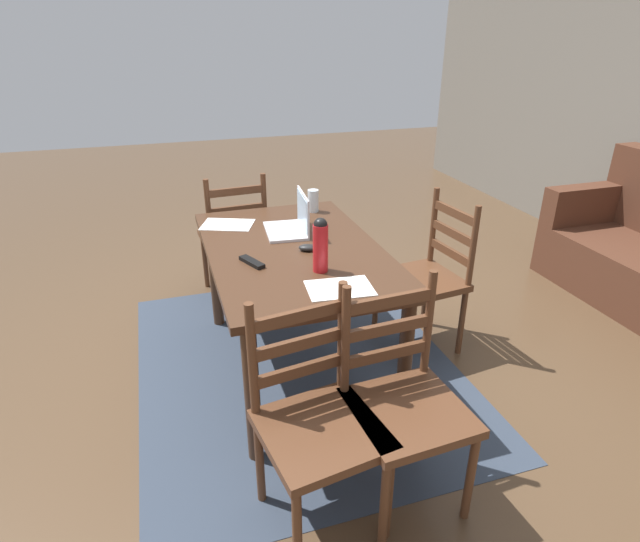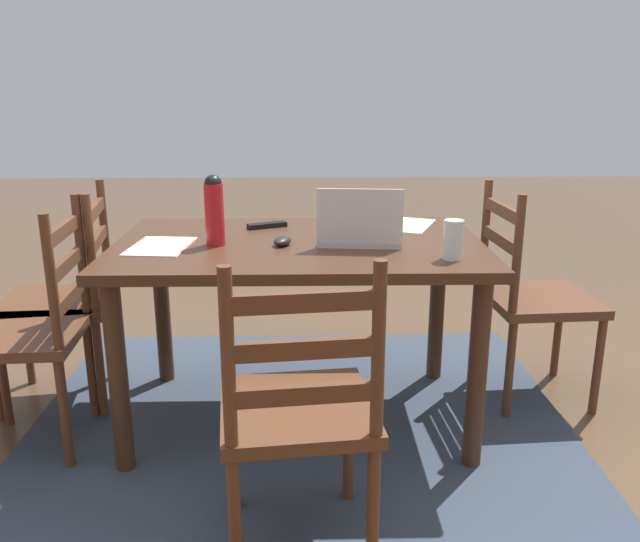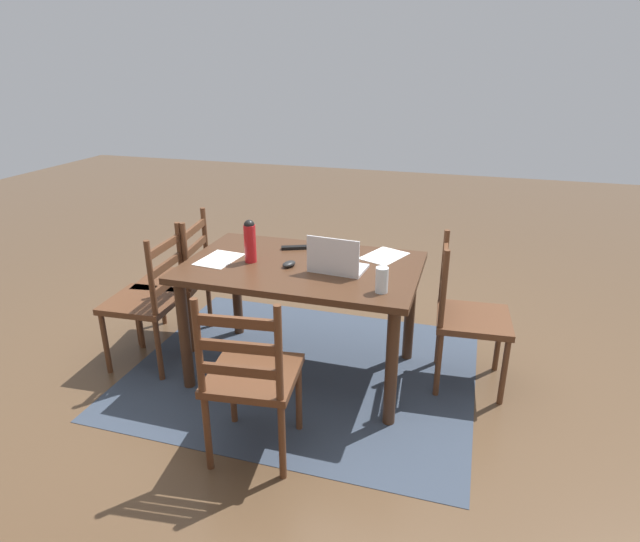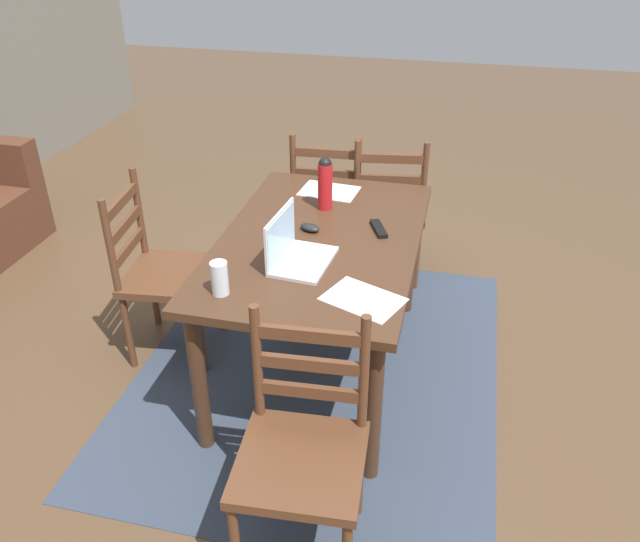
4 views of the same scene
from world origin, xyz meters
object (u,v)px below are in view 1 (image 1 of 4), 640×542
(chair_far_head, at_px, (426,277))
(tv_remote, at_px, (252,262))
(drinking_glass, at_px, (313,201))
(computer_mouse, at_px, (308,248))
(chair_right_near, at_px, (317,423))
(chair_right_far, at_px, (403,403))
(water_bottle, at_px, (320,244))
(dining_table, at_px, (294,265))
(chair_left_near, at_px, (234,238))
(laptop, at_px, (293,222))

(chair_far_head, relative_size, tv_remote, 5.59)
(drinking_glass, xyz_separation_m, computer_mouse, (0.61, -0.21, -0.05))
(chair_right_near, bearing_deg, chair_right_far, 90.06)
(chair_right_far, bearing_deg, water_bottle, -169.27)
(dining_table, xyz_separation_m, chair_left_near, (-1.01, -0.18, -0.20))
(computer_mouse, xyz_separation_m, tv_remote, (0.08, -0.31, -0.01))
(chair_right_near, xyz_separation_m, computer_mouse, (-0.95, 0.25, 0.32))
(chair_left_near, xyz_separation_m, water_bottle, (1.32, 0.23, 0.44))
(chair_right_far, height_order, drinking_glass, chair_right_far)
(chair_right_far, distance_m, chair_right_near, 0.37)
(drinking_glass, xyz_separation_m, tv_remote, (0.68, -0.53, -0.06))
(chair_far_head, height_order, chair_right_near, same)
(chair_left_near, bearing_deg, drinking_glass, 44.50)
(chair_far_head, xyz_separation_m, computer_mouse, (0.07, -0.76, 0.32))
(dining_table, height_order, chair_right_far, chair_right_far)
(chair_right_near, height_order, tv_remote, chair_right_near)
(chair_right_near, bearing_deg, computer_mouse, 165.29)
(dining_table, distance_m, tv_remote, 0.31)
(chair_right_far, height_order, computer_mouse, chair_right_far)
(chair_left_near, relative_size, tv_remote, 5.59)
(chair_far_head, xyz_separation_m, chair_left_near, (-1.00, -1.00, 0.00))
(dining_table, distance_m, water_bottle, 0.40)
(chair_left_near, bearing_deg, chair_right_near, -0.26)
(chair_left_near, bearing_deg, water_bottle, 9.67)
(chair_far_head, relative_size, drinking_glass, 6.74)
(dining_table, xyz_separation_m, chair_right_near, (1.01, -0.19, -0.20))
(dining_table, relative_size, laptop, 4.24)
(chair_right_far, xyz_separation_m, water_bottle, (-0.69, -0.13, 0.44))
(chair_right_far, bearing_deg, dining_table, -169.96)
(water_bottle, relative_size, tv_remote, 1.58)
(chair_far_head, height_order, drinking_glass, chair_far_head)
(chair_right_near, bearing_deg, water_bottle, 161.20)
(chair_right_far, relative_size, laptop, 2.80)
(dining_table, distance_m, computer_mouse, 0.15)
(dining_table, bearing_deg, tv_remote, -61.49)
(chair_far_head, relative_size, water_bottle, 3.53)
(drinking_glass, relative_size, computer_mouse, 1.41)
(chair_right_far, xyz_separation_m, drinking_glass, (-1.55, 0.10, 0.37))
(laptop, height_order, water_bottle, water_bottle)
(chair_right_near, relative_size, water_bottle, 3.53)
(drinking_glass, bearing_deg, chair_left_near, -135.50)
(chair_far_head, xyz_separation_m, chair_right_near, (1.01, -1.01, 0.00))
(chair_left_near, relative_size, chair_right_near, 1.00)
(chair_right_near, height_order, water_bottle, water_bottle)
(chair_far_head, bearing_deg, chair_right_near, -44.96)
(chair_left_near, xyz_separation_m, laptop, (0.77, 0.24, 0.36))
(dining_table, bearing_deg, computer_mouse, 45.08)
(chair_left_near, bearing_deg, laptop, 17.12)
(computer_mouse, bearing_deg, laptop, -159.44)
(dining_table, bearing_deg, chair_left_near, -169.97)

